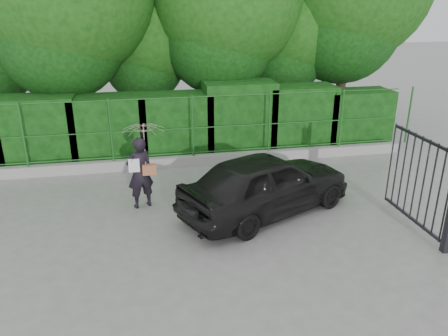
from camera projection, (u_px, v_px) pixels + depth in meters
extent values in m
plane|color=gray|center=(203.00, 244.00, 8.82)|extent=(80.00, 80.00, 0.00)
cube|color=#9E9E99|center=(180.00, 161.00, 12.88)|extent=(14.00, 0.25, 0.30)
cylinder|color=#1D591D|center=(23.00, 135.00, 11.75)|extent=(0.06, 0.06, 1.80)
cylinder|color=#1D591D|center=(111.00, 131.00, 12.16)|extent=(0.06, 0.06, 1.80)
cylinder|color=#1D591D|center=(193.00, 126.00, 12.58)|extent=(0.06, 0.06, 1.80)
cylinder|color=#1D591D|center=(269.00, 122.00, 12.99)|extent=(0.06, 0.06, 1.80)
cylinder|color=#1D591D|center=(341.00, 119.00, 13.40)|extent=(0.06, 0.06, 1.80)
cylinder|color=#1D591D|center=(409.00, 115.00, 13.82)|extent=(0.06, 0.06, 1.80)
cylinder|color=#1D591D|center=(180.00, 153.00, 12.79)|extent=(13.60, 0.03, 0.03)
cylinder|color=#1D591D|center=(179.00, 129.00, 12.52)|extent=(13.60, 0.03, 0.03)
cylinder|color=#1D591D|center=(178.00, 98.00, 12.20)|extent=(13.60, 0.03, 0.03)
cube|color=black|center=(39.00, 131.00, 12.76)|extent=(2.20, 1.20, 2.05)
cube|color=black|center=(110.00, 128.00, 13.13)|extent=(2.20, 1.20, 1.98)
cube|color=black|center=(176.00, 125.00, 13.50)|extent=(2.20, 1.20, 1.96)
cube|color=black|center=(239.00, 117.00, 13.80)|extent=(2.20, 1.20, 2.26)
cube|color=black|center=(299.00, 117.00, 14.20)|extent=(2.20, 1.20, 2.07)
cube|color=black|center=(355.00, 118.00, 14.60)|extent=(2.20, 1.20, 1.85)
cylinder|color=black|center=(2.00, 88.00, 14.47)|extent=(0.36, 0.36, 3.75)
cylinder|color=black|center=(76.00, 78.00, 14.06)|extent=(0.36, 0.36, 4.50)
cylinder|color=black|center=(154.00, 87.00, 15.92)|extent=(0.36, 0.36, 3.25)
sphere|color=#14470F|center=(151.00, 32.00, 15.22)|extent=(3.90, 3.90, 3.90)
cylinder|color=black|center=(226.00, 76.00, 15.28)|extent=(0.36, 0.36, 4.25)
cylinder|color=black|center=(287.00, 81.00, 16.50)|extent=(0.36, 0.36, 3.50)
sphere|color=#14470F|center=(291.00, 22.00, 15.75)|extent=(4.20, 4.20, 4.20)
cylinder|color=black|center=(343.00, 64.00, 16.27)|extent=(0.36, 0.36, 4.75)
cube|color=#25252B|center=(411.00, 218.00, 9.54)|extent=(0.05, 2.00, 0.06)
cube|color=#25252B|center=(425.00, 139.00, 8.90)|extent=(0.05, 2.00, 0.06)
cylinder|color=#25252B|center=(447.00, 199.00, 8.35)|extent=(0.04, 0.04, 1.90)
cylinder|color=#25252B|center=(439.00, 193.00, 8.58)|extent=(0.04, 0.04, 1.90)
cylinder|color=#25252B|center=(431.00, 188.00, 8.81)|extent=(0.04, 0.04, 1.90)
cylinder|color=#25252B|center=(423.00, 184.00, 9.04)|extent=(0.04, 0.04, 1.90)
cylinder|color=#25252B|center=(416.00, 179.00, 9.27)|extent=(0.04, 0.04, 1.90)
cylinder|color=#25252B|center=(409.00, 175.00, 9.50)|extent=(0.04, 0.04, 1.90)
cylinder|color=#25252B|center=(403.00, 171.00, 9.72)|extent=(0.04, 0.04, 1.90)
cylinder|color=#25252B|center=(396.00, 167.00, 9.95)|extent=(0.04, 0.04, 1.90)
cylinder|color=#25252B|center=(391.00, 163.00, 10.18)|extent=(0.04, 0.04, 1.90)
imported|color=black|center=(140.00, 173.00, 10.12)|extent=(0.72, 0.59, 1.71)
imported|color=#F3C3D0|center=(144.00, 142.00, 9.93)|extent=(0.98, 1.00, 0.90)
cube|color=#A05C39|center=(149.00, 169.00, 10.05)|extent=(0.32, 0.15, 0.24)
cube|color=white|center=(134.00, 166.00, 9.90)|extent=(0.25, 0.02, 0.32)
imported|color=black|center=(266.00, 183.00, 9.91)|extent=(4.52, 3.29, 1.43)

